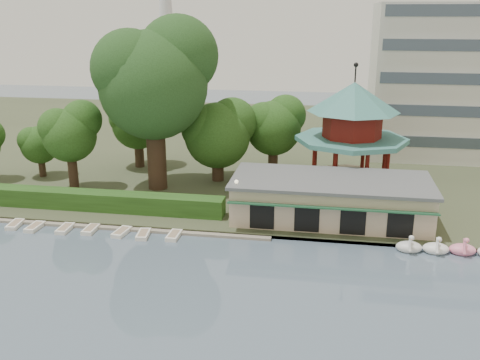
% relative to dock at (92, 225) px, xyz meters
% --- Properties ---
extents(ground_plane, '(220.00, 220.00, 0.00)m').
position_rel_dock_xyz_m(ground_plane, '(12.00, -17.20, -0.12)').
color(ground_plane, slate).
rests_on(ground_plane, ground).
extents(shore, '(220.00, 70.00, 0.40)m').
position_rel_dock_xyz_m(shore, '(12.00, 34.80, 0.08)').
color(shore, '#424930').
rests_on(shore, ground).
extents(embankment, '(220.00, 0.60, 0.30)m').
position_rel_dock_xyz_m(embankment, '(12.00, 0.10, 0.03)').
color(embankment, gray).
rests_on(embankment, ground).
extents(dock, '(34.00, 1.60, 0.24)m').
position_rel_dock_xyz_m(dock, '(0.00, 0.00, 0.00)').
color(dock, gray).
rests_on(dock, ground).
extents(boathouse, '(18.60, 9.39, 3.90)m').
position_rel_dock_xyz_m(boathouse, '(22.00, 4.77, 2.25)').
color(boathouse, '#C6AD91').
rests_on(boathouse, shore).
extents(pavilion, '(12.40, 12.40, 13.50)m').
position_rel_dock_xyz_m(pavilion, '(24.00, 14.80, 7.36)').
color(pavilion, '#C6AD91').
rests_on(pavilion, shore).
extents(hedge, '(30.00, 2.00, 1.80)m').
position_rel_dock_xyz_m(hedge, '(-3.00, 3.30, 1.18)').
color(hedge, '#29521B').
rests_on(hedge, shore).
extents(lamp_post, '(0.36, 0.36, 4.28)m').
position_rel_dock_xyz_m(lamp_post, '(13.50, 1.80, 3.22)').
color(lamp_post, black).
rests_on(lamp_post, shore).
extents(big_tree, '(12.70, 11.83, 18.70)m').
position_rel_dock_xyz_m(big_tree, '(3.16, 10.99, 12.65)').
color(big_tree, '#3A281C').
rests_on(big_tree, shore).
extents(small_trees, '(39.42, 16.32, 9.85)m').
position_rel_dock_xyz_m(small_trees, '(2.25, 15.03, 6.07)').
color(small_trees, '#3A281C').
rests_on(small_trees, shore).
extents(moored_rowboats, '(24.34, 2.71, 0.36)m').
position_rel_dock_xyz_m(moored_rowboats, '(-3.29, -1.43, 0.06)').
color(moored_rowboats, white).
rests_on(moored_rowboats, ground).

